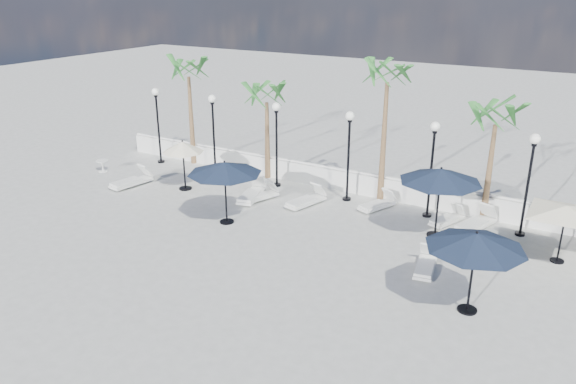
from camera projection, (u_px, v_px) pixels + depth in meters
The scene contains 28 objects.
ground at pixel (265, 261), 18.73m from camera, with size 100.00×100.00×0.00m, color gray.
balustrade at pixel (357, 183), 24.63m from camera, with size 26.00×0.30×1.01m.
lamppost_0 at pixel (157, 115), 28.07m from camera, with size 0.36×0.36×3.84m.
lamppost_1 at pixel (213, 123), 26.41m from camera, with size 0.36×0.36×3.84m.
lamppost_2 at pixel (276, 133), 24.76m from camera, with size 0.36×0.36×3.84m.
lamppost_3 at pixel (349, 144), 23.10m from camera, with size 0.36×0.36×3.84m.
lamppost_4 at pixel (432, 156), 21.45m from camera, with size 0.36×0.36×3.84m.
lamppost_5 at pixel (530, 171), 19.80m from camera, with size 0.36×0.36×3.84m.
palm_0 at pixel (188, 74), 27.28m from camera, with size 2.60×2.60×5.50m.
palm_1 at pixel (267, 99), 25.43m from camera, with size 2.60×2.60×4.70m.
palm_2 at pixel (387, 79), 22.26m from camera, with size 2.60×2.60×6.10m.
palm_3 at pixel (496, 121), 20.64m from camera, with size 2.60×2.60×4.90m.
lounger_0 at pixel (132, 181), 25.52m from camera, with size 0.98×2.11×0.76m.
lounger_1 at pixel (259, 195), 23.89m from camera, with size 1.18×1.88×0.67m.
lounger_2 at pixel (252, 194), 23.96m from camera, with size 1.14×2.16×0.77m.
lounger_3 at pixel (306, 200), 23.32m from camera, with size 1.10×2.03×0.72m.
lounger_4 at pixel (476, 223), 21.09m from camera, with size 1.26×2.14×0.76m.
lounger_5 at pixel (377, 204), 22.97m from camera, with size 1.17×1.83×0.65m.
lounger_6 at pixel (447, 219), 21.57m from camera, with size 1.08×1.75×0.63m.
lounger_7 at pixel (426, 265), 18.03m from camera, with size 0.86×1.81×0.65m.
side_table_0 at pixel (102, 165), 27.46m from camera, with size 0.59×0.59×0.57m.
side_table_1 at pixel (201, 176), 26.01m from camera, with size 0.50×0.50×0.48m.
side_table_2 at pixel (490, 237), 19.73m from camera, with size 0.55×0.55×0.53m.
parasol_navy_left at pixel (225, 168), 20.98m from camera, with size 2.84×2.84×2.51m.
parasol_navy_mid at pixel (441, 176), 19.80m from camera, with size 2.96×2.96×2.66m.
parasol_navy_right at pixel (476, 241), 15.16m from camera, with size 2.77×2.77×2.48m.
parasol_cream_sq_a at pixel (567, 206), 18.02m from camera, with size 4.41×4.41×2.17m.
parasol_cream_small at pixel (183, 148), 24.55m from camera, with size 1.85×1.85×2.27m.
Camera 1 is at (9.11, -14.03, 8.78)m, focal length 35.00 mm.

